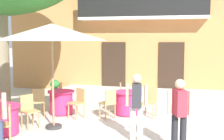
{
  "coord_description": "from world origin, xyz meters",
  "views": [
    {
      "loc": [
        1.57,
        -7.97,
        2.44
      ],
      "look_at": [
        -0.77,
        2.36,
        1.3
      ],
      "focal_mm": 46.33,
      "sensor_mm": 36.0,
      "label": 1
    }
  ],
  "objects_px": {
    "ground_planter_left": "(55,86)",
    "cafe_umbrella": "(52,33)",
    "cafe_chair_near_tree_0": "(29,109)",
    "cafe_chair_near_tree_2": "(5,122)",
    "cafe_table_middle": "(127,103)",
    "cafe_table_front": "(61,102)",
    "cafe_chair_middle_1": "(123,94)",
    "cafe_chair_middle_0": "(150,100)",
    "cafe_chair_front_2": "(64,94)",
    "cafe_chair_front_1": "(78,101)",
    "pedestrian_mid_plaza": "(179,111)",
    "cafe_chair_front_0": "(38,100)",
    "cafe_table_near_tree": "(4,119)",
    "cafe_chair_middle_2": "(109,102)",
    "pedestrian_near_entrance": "(137,104)"
  },
  "relations": [
    {
      "from": "cafe_chair_near_tree_0",
      "to": "cafe_table_front",
      "type": "bearing_deg",
      "value": 79.13
    },
    {
      "from": "cafe_chair_middle_1",
      "to": "cafe_chair_middle_2",
      "type": "xyz_separation_m",
      "value": [
        -0.22,
        -1.3,
        0.0
      ]
    },
    {
      "from": "cafe_chair_middle_1",
      "to": "cafe_table_front",
      "type": "distance_m",
      "value": 2.16
    },
    {
      "from": "cafe_table_near_tree",
      "to": "cafe_chair_front_1",
      "type": "distance_m",
      "value": 2.35
    },
    {
      "from": "cafe_table_near_tree",
      "to": "cafe_chair_near_tree_2",
      "type": "height_order",
      "value": "cafe_chair_near_tree_2"
    },
    {
      "from": "cafe_chair_near_tree_0",
      "to": "cafe_chair_near_tree_2",
      "type": "height_order",
      "value": "same"
    },
    {
      "from": "cafe_chair_front_0",
      "to": "cafe_chair_middle_0",
      "type": "bearing_deg",
      "value": 13.02
    },
    {
      "from": "ground_planter_left",
      "to": "pedestrian_near_entrance",
      "type": "distance_m",
      "value": 6.9
    },
    {
      "from": "cafe_chair_middle_1",
      "to": "pedestrian_near_entrance",
      "type": "bearing_deg",
      "value": -73.87
    },
    {
      "from": "cafe_chair_near_tree_0",
      "to": "cafe_chair_near_tree_2",
      "type": "relative_size",
      "value": 1.0
    },
    {
      "from": "ground_planter_left",
      "to": "cafe_umbrella",
      "type": "bearing_deg",
      "value": -66.54
    },
    {
      "from": "cafe_chair_middle_2",
      "to": "cafe_chair_front_0",
      "type": "relative_size",
      "value": 1.0
    },
    {
      "from": "cafe_table_front",
      "to": "cafe_chair_middle_2",
      "type": "bearing_deg",
      "value": -7.27
    },
    {
      "from": "cafe_chair_front_0",
      "to": "ground_planter_left",
      "type": "xyz_separation_m",
      "value": [
        -1.11,
        3.79,
        -0.18
      ]
    },
    {
      "from": "cafe_umbrella",
      "to": "ground_planter_left",
      "type": "bearing_deg",
      "value": 113.46
    },
    {
      "from": "cafe_chair_near_tree_0",
      "to": "cafe_table_middle",
      "type": "distance_m",
      "value": 3.1
    },
    {
      "from": "cafe_chair_front_1",
      "to": "pedestrian_mid_plaza",
      "type": "xyz_separation_m",
      "value": [
        3.04,
        -2.13,
        0.37
      ]
    },
    {
      "from": "cafe_table_near_tree",
      "to": "cafe_umbrella",
      "type": "xyz_separation_m",
      "value": [
        1.02,
        0.78,
        2.22
      ]
    },
    {
      "from": "ground_planter_left",
      "to": "pedestrian_near_entrance",
      "type": "height_order",
      "value": "pedestrian_near_entrance"
    },
    {
      "from": "cafe_chair_near_tree_0",
      "to": "pedestrian_mid_plaza",
      "type": "distance_m",
      "value": 4.14
    },
    {
      "from": "cafe_chair_middle_0",
      "to": "cafe_chair_front_1",
      "type": "xyz_separation_m",
      "value": [
        -2.17,
        -0.62,
        0.0
      ]
    },
    {
      "from": "cafe_chair_middle_0",
      "to": "cafe_table_front",
      "type": "xyz_separation_m",
      "value": [
        -2.86,
        -0.31,
        -0.14
      ]
    },
    {
      "from": "cafe_chair_middle_0",
      "to": "cafe_chair_front_0",
      "type": "relative_size",
      "value": 1.0
    },
    {
      "from": "cafe_table_middle",
      "to": "cafe_chair_front_2",
      "type": "xyz_separation_m",
      "value": [
        -2.32,
        0.34,
        0.14
      ]
    },
    {
      "from": "cafe_table_front",
      "to": "cafe_chair_front_2",
      "type": "relative_size",
      "value": 0.95
    },
    {
      "from": "cafe_chair_middle_1",
      "to": "cafe_chair_front_0",
      "type": "height_order",
      "value": "same"
    },
    {
      "from": "cafe_table_near_tree",
      "to": "cafe_chair_middle_1",
      "type": "xyz_separation_m",
      "value": [
        2.5,
        3.34,
        0.14
      ]
    },
    {
      "from": "cafe_chair_front_1",
      "to": "cafe_umbrella",
      "type": "xyz_separation_m",
      "value": [
        -0.31,
        -1.15,
        2.08
      ]
    },
    {
      "from": "cafe_chair_front_1",
      "to": "cafe_chair_middle_2",
      "type": "bearing_deg",
      "value": 5.99
    },
    {
      "from": "cafe_chair_front_1",
      "to": "ground_planter_left",
      "type": "distance_m",
      "value": 4.33
    },
    {
      "from": "cafe_chair_middle_0",
      "to": "cafe_chair_front_2",
      "type": "bearing_deg",
      "value": 172.31
    },
    {
      "from": "pedestrian_mid_plaza",
      "to": "cafe_chair_middle_0",
      "type": "bearing_deg",
      "value": 107.62
    },
    {
      "from": "cafe_table_middle",
      "to": "cafe_table_front",
      "type": "height_order",
      "value": "same"
    },
    {
      "from": "cafe_chair_front_0",
      "to": "cafe_chair_front_2",
      "type": "height_order",
      "value": "same"
    },
    {
      "from": "cafe_table_front",
      "to": "cafe_umbrella",
      "type": "height_order",
      "value": "cafe_umbrella"
    },
    {
      "from": "cafe_chair_middle_1",
      "to": "pedestrian_mid_plaza",
      "type": "xyz_separation_m",
      "value": [
        1.87,
        -3.53,
        0.37
      ]
    },
    {
      "from": "cafe_chair_middle_1",
      "to": "ground_planter_left",
      "type": "bearing_deg",
      "value": 148.04
    },
    {
      "from": "cafe_chair_middle_1",
      "to": "cafe_chair_front_2",
      "type": "relative_size",
      "value": 1.0
    },
    {
      "from": "cafe_chair_middle_2",
      "to": "cafe_table_near_tree",
      "type": "bearing_deg",
      "value": -138.26
    },
    {
      "from": "cafe_umbrella",
      "to": "pedestrian_near_entrance",
      "type": "bearing_deg",
      "value": -11.79
    },
    {
      "from": "cafe_table_front",
      "to": "cafe_table_near_tree",
      "type": "bearing_deg",
      "value": -105.98
    },
    {
      "from": "ground_planter_left",
      "to": "pedestrian_mid_plaza",
      "type": "bearing_deg",
      "value": -46.66
    },
    {
      "from": "cafe_chair_front_1",
      "to": "pedestrian_near_entrance",
      "type": "relative_size",
      "value": 0.56
    },
    {
      "from": "cafe_chair_middle_1",
      "to": "cafe_chair_middle_2",
      "type": "bearing_deg",
      "value": -99.5
    },
    {
      "from": "cafe_table_near_tree",
      "to": "cafe_chair_front_0",
      "type": "height_order",
      "value": "cafe_chair_front_0"
    },
    {
      "from": "cafe_chair_front_2",
      "to": "ground_planter_left",
      "type": "distance_m",
      "value": 2.98
    },
    {
      "from": "cafe_chair_front_0",
      "to": "cafe_chair_near_tree_2",
      "type": "bearing_deg",
      "value": -80.81
    },
    {
      "from": "cafe_chair_near_tree_0",
      "to": "cafe_umbrella",
      "type": "distance_m",
      "value": 2.19
    },
    {
      "from": "ground_planter_left",
      "to": "pedestrian_near_entrance",
      "type": "relative_size",
      "value": 0.38
    },
    {
      "from": "cafe_table_middle",
      "to": "cafe_table_front",
      "type": "bearing_deg",
      "value": -169.72
    }
  ]
}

